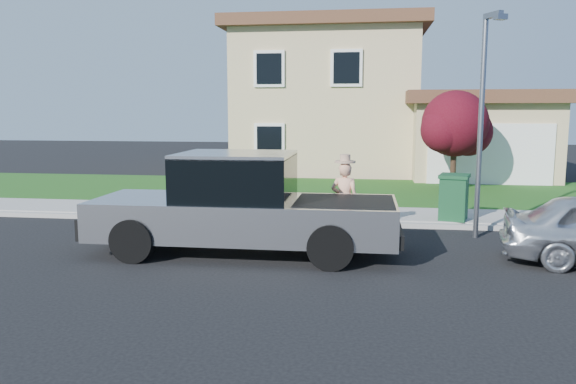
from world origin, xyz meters
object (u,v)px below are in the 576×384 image
object	(u,v)px
woman	(345,199)
ornamental_tree	(456,127)
street_lamp	(483,113)
pickup_truck	(243,207)
trash_bin	(454,197)

from	to	relation	value
woman	ornamental_tree	size ratio (longest dim) A/B	0.55
street_lamp	pickup_truck	bearing A→B (deg)	177.77
pickup_truck	ornamental_tree	xyz separation A→B (m)	(5.47, 9.23, 1.37)
woman	ornamental_tree	world-z (taller)	ornamental_tree
pickup_truck	trash_bin	distance (m)	5.81
pickup_truck	street_lamp	bearing A→B (deg)	22.37
ornamental_tree	street_lamp	xyz separation A→B (m)	(-0.50, -7.16, 0.50)
ornamental_tree	trash_bin	xyz separation A→B (m)	(-0.83, -5.73, -1.59)
woman	trash_bin	xyz separation A→B (m)	(2.66, 1.86, -0.17)
trash_bin	street_lamp	world-z (taller)	street_lamp
pickup_truck	trash_bin	bearing A→B (deg)	36.75
woman	trash_bin	world-z (taller)	woman
ornamental_tree	street_lamp	size ratio (longest dim) A/B	0.70
ornamental_tree	street_lamp	world-z (taller)	street_lamp
pickup_truck	woman	xyz separation A→B (m)	(1.97, 1.63, -0.05)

